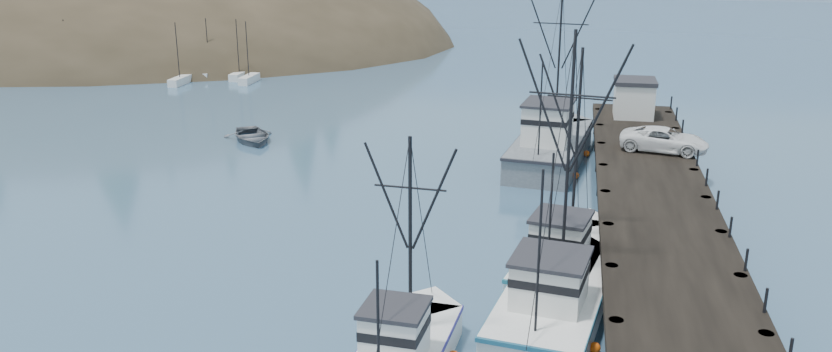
{
  "coord_description": "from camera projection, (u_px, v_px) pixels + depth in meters",
  "views": [
    {
      "loc": [
        9.31,
        -26.64,
        16.08
      ],
      "look_at": [
        1.14,
        15.07,
        2.5
      ],
      "focal_mm": 35.0,
      "sensor_mm": 36.0,
      "label": 1
    }
  ],
  "objects": [
    {
      "name": "trawler_far",
      "position": [
        566.0,
        254.0,
        38.5
      ],
      "size": [
        5.15,
        10.58,
        10.87
      ],
      "color": "white",
      "rests_on": "ground"
    },
    {
      "name": "work_vessel",
      "position": [
        551.0,
        144.0,
        55.68
      ],
      "size": [
        5.8,
        14.31,
        12.09
      ],
      "color": "slate",
      "rests_on": "ground"
    },
    {
      "name": "motorboat",
      "position": [
        252.0,
        141.0,
        61.17
      ],
      "size": [
        5.99,
        6.44,
        1.09
      ],
      "primitive_type": "imported",
      "rotation": [
        0.0,
        0.0,
        0.57
      ],
      "color": "#585C62",
      "rests_on": "ground"
    },
    {
      "name": "pier",
      "position": [
        655.0,
        199.0,
        43.38
      ],
      "size": [
        6.0,
        44.0,
        2.0
      ],
      "color": "black",
      "rests_on": "ground"
    },
    {
      "name": "moored_sailboats",
      "position": [
        177.0,
        68.0,
        88.61
      ],
      "size": [
        22.56,
        21.36,
        6.35
      ],
      "color": "white",
      "rests_on": "ground"
    },
    {
      "name": "pier_shed",
      "position": [
        634.0,
        98.0,
        59.71
      ],
      "size": [
        3.0,
        3.2,
        2.8
      ],
      "color": "silver",
      "rests_on": "pier"
    },
    {
      "name": "trawler_mid",
      "position": [
        405.0,
        351.0,
        29.87
      ],
      "size": [
        3.5,
        8.94,
        9.17
      ],
      "color": "white",
      "rests_on": "ground"
    },
    {
      "name": "trawler_near",
      "position": [
        556.0,
        294.0,
        34.43
      ],
      "size": [
        5.54,
        12.27,
        12.21
      ],
      "color": "white",
      "rests_on": "ground"
    },
    {
      "name": "ground",
      "position": [
        313.0,
        351.0,
        31.51
      ],
      "size": [
        400.0,
        400.0,
        0.0
      ],
      "primitive_type": "plane",
      "color": "#325270",
      "rests_on": "ground"
    },
    {
      "name": "pickup_truck",
      "position": [
        664.0,
        140.0,
        50.97
      ],
      "size": [
        5.79,
        3.57,
        1.5
      ],
      "primitive_type": "imported",
      "rotation": [
        0.0,
        0.0,
        1.36
      ],
      "color": "white",
      "rests_on": "pier"
    }
  ]
}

